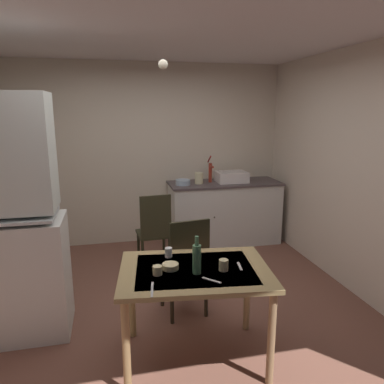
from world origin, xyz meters
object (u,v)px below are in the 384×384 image
chair_by_counter (154,230)px  serving_bowl_wide (170,266)px  chair_far_side (186,266)px  sink_basin (231,177)px  mixing_bowl_counter (183,182)px  hand_pump (210,171)px  dining_table (195,281)px  teacup_mint (169,252)px  glass_bottle (197,258)px

chair_by_counter → serving_bowl_wide: size_ratio=7.54×
chair_far_side → sink_basin: bearing=59.9°
mixing_bowl_counter → chair_far_side: mixing_bowl_counter is taller
hand_pump → dining_table: size_ratio=0.32×
mixing_bowl_counter → chair_by_counter: size_ratio=0.22×
sink_basin → chair_far_side: 2.19m
teacup_mint → glass_bottle: glass_bottle is taller
serving_bowl_wide → chair_far_side: bearing=67.3°
mixing_bowl_counter → chair_far_side: 1.88m
sink_basin → serving_bowl_wide: size_ratio=3.47×
hand_pump → glass_bottle: bearing=-107.7°
dining_table → chair_by_counter: size_ratio=1.29×
dining_table → serving_bowl_wide: bearing=167.9°
chair_far_side → serving_bowl_wide: 0.70m
teacup_mint → glass_bottle: 0.39m
chair_by_counter → glass_bottle: size_ratio=3.30×
hand_pump → glass_bottle: 2.73m
sink_basin → chair_by_counter: sink_basin is taller
dining_table → serving_bowl_wide: 0.22m
sink_basin → dining_table: 2.74m
hand_pump → chair_far_side: size_ratio=0.39×
chair_by_counter → hand_pump: bearing=37.5°
chair_far_side → mixing_bowl_counter: bearing=79.4°
dining_table → glass_bottle: glass_bottle is taller
mixing_bowl_counter → glass_bottle: glass_bottle is taller
hand_pump → teacup_mint: size_ratio=4.87×
chair_far_side → serving_bowl_wide: size_ratio=7.81×
dining_table → chair_by_counter: chair_by_counter is taller
hand_pump → teacup_mint: 2.47m
sink_basin → teacup_mint: bearing=-120.4°
hand_pump → serving_bowl_wide: 2.69m
hand_pump → mixing_bowl_counter: 0.46m
sink_basin → dining_table: sink_basin is taller
dining_table → glass_bottle: (-0.00, -0.08, 0.22)m
chair_far_side → glass_bottle: 0.81m
hand_pump → chair_by_counter: hand_pump is taller
dining_table → teacup_mint: (-0.16, 0.27, 0.14)m
mixing_bowl_counter → chair_far_side: size_ratio=0.21×
hand_pump → chair_far_side: 2.12m
mixing_bowl_counter → chair_by_counter: 0.91m
chair_far_side → serving_bowl_wide: bearing=-112.7°
chair_by_counter → glass_bottle: glass_bottle is taller
serving_bowl_wide → glass_bottle: 0.24m
mixing_bowl_counter → chair_far_side: (-0.34, -1.79, -0.44)m
mixing_bowl_counter → dining_table: 2.47m
mixing_bowl_counter → glass_bottle: bearing=-99.2°
serving_bowl_wide → teacup_mint: teacup_mint is taller
dining_table → teacup_mint: bearing=120.7°
chair_far_side → chair_by_counter: chair_far_side is taller
serving_bowl_wide → hand_pump: bearing=67.8°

